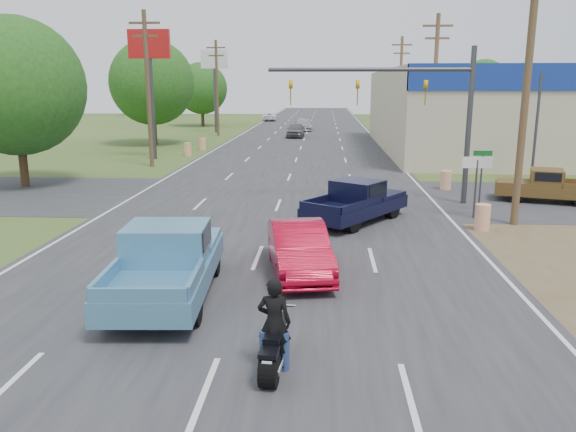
# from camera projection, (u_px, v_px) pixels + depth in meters

# --- Properties ---
(ground) EXTENTS (200.00, 200.00, 0.00)m
(ground) POSITION_uv_depth(u_px,v_px,m) (204.00, 393.00, 9.92)
(ground) COLOR #375220
(ground) RESTS_ON ground
(main_road) EXTENTS (15.00, 180.00, 0.02)m
(main_road) POSITION_uv_depth(u_px,v_px,m) (301.00, 148.00, 48.79)
(main_road) COLOR #2D2D30
(main_road) RESTS_ON ground
(cross_road) EXTENTS (120.00, 10.00, 0.02)m
(cross_road) POSITION_uv_depth(u_px,v_px,m) (282.00, 197.00, 27.41)
(cross_road) COLOR #2D2D30
(cross_road) RESTS_ON ground
(utility_pole_1) EXTENTS (2.00, 0.28, 10.00)m
(utility_pole_1) POSITION_uv_depth(u_px,v_px,m) (527.00, 85.00, 20.75)
(utility_pole_1) COLOR #4C3823
(utility_pole_1) RESTS_ON ground
(utility_pole_2) EXTENTS (2.00, 0.28, 10.00)m
(utility_pole_2) POSITION_uv_depth(u_px,v_px,m) (435.00, 85.00, 38.24)
(utility_pole_2) COLOR #4C3823
(utility_pole_2) RESTS_ON ground
(utility_pole_3) EXTENTS (2.00, 0.28, 10.00)m
(utility_pole_3) POSITION_uv_depth(u_px,v_px,m) (400.00, 86.00, 55.74)
(utility_pole_3) COLOR #4C3823
(utility_pole_3) RESTS_ON ground
(utility_pole_5) EXTENTS (2.00, 0.28, 10.00)m
(utility_pole_5) POSITION_uv_depth(u_px,v_px,m) (148.00, 85.00, 36.53)
(utility_pole_5) COLOR #4C3823
(utility_pole_5) RESTS_ON ground
(utility_pole_6) EXTENTS (2.00, 0.28, 10.00)m
(utility_pole_6) POSITION_uv_depth(u_px,v_px,m) (217.00, 86.00, 59.85)
(utility_pole_6) COLOR #4C3823
(utility_pole_6) RESTS_ON ground
(tree_0) EXTENTS (7.14, 7.14, 8.84)m
(tree_0) POSITION_uv_depth(u_px,v_px,m) (15.00, 86.00, 29.05)
(tree_0) COLOR #422D19
(tree_0) RESTS_ON ground
(tree_1) EXTENTS (7.56, 7.56, 9.36)m
(tree_1) POSITION_uv_depth(u_px,v_px,m) (152.00, 83.00, 50.33)
(tree_1) COLOR #422D19
(tree_1) RESTS_ON ground
(tree_2) EXTENTS (6.72, 6.72, 8.32)m
(tree_2) POSITION_uv_depth(u_px,v_px,m) (202.00, 88.00, 73.84)
(tree_2) COLOR #422D19
(tree_2) RESTS_ON ground
(tree_5) EXTENTS (7.98, 7.98, 9.88)m
(tree_5) POSITION_uv_depth(u_px,v_px,m) (484.00, 82.00, 99.03)
(tree_5) COLOR #422D19
(tree_5) RESTS_ON ground
(tree_6) EXTENTS (8.82, 8.82, 10.92)m
(tree_6) POSITION_uv_depth(u_px,v_px,m) (150.00, 79.00, 102.67)
(tree_6) COLOR #422D19
(tree_6) RESTS_ON ground
(barrel_0) EXTENTS (0.56, 0.56, 1.00)m
(barrel_0) POSITION_uv_depth(u_px,v_px,m) (482.00, 217.00, 20.97)
(barrel_0) COLOR orange
(barrel_0) RESTS_ON ground
(barrel_1) EXTENTS (0.56, 0.56, 1.00)m
(barrel_1) POSITION_uv_depth(u_px,v_px,m) (446.00, 180.00, 29.20)
(barrel_1) COLOR orange
(barrel_1) RESTS_ON ground
(barrel_2) EXTENTS (0.56, 0.56, 1.00)m
(barrel_2) POSITION_uv_depth(u_px,v_px,m) (188.00, 149.00, 43.39)
(barrel_2) COLOR orange
(barrel_2) RESTS_ON ground
(barrel_3) EXTENTS (0.56, 0.56, 1.00)m
(barrel_3) POSITION_uv_depth(u_px,v_px,m) (203.00, 144.00, 47.26)
(barrel_3) COLOR orange
(barrel_3) RESTS_ON ground
(pole_sign_left_near) EXTENTS (3.00, 0.35, 9.20)m
(pole_sign_left_near) POSITION_uv_depth(u_px,v_px,m) (150.00, 59.00, 40.06)
(pole_sign_left_near) COLOR #3F3F44
(pole_sign_left_near) RESTS_ON ground
(pole_sign_left_far) EXTENTS (3.00, 0.35, 9.20)m
(pole_sign_left_far) POSITION_uv_depth(u_px,v_px,m) (214.00, 69.00, 63.38)
(pole_sign_left_far) COLOR #3F3F44
(pole_sign_left_far) RESTS_ON ground
(lane_sign) EXTENTS (1.20, 0.08, 2.52)m
(lane_sign) POSITION_uv_depth(u_px,v_px,m) (477.00, 172.00, 22.58)
(lane_sign) COLOR #3F3F44
(lane_sign) RESTS_ON ground
(street_name_sign) EXTENTS (0.80, 0.08, 2.61)m
(street_name_sign) POSITION_uv_depth(u_px,v_px,m) (481.00, 174.00, 24.07)
(street_name_sign) COLOR #3F3F44
(street_name_sign) RESTS_ON ground
(signal_mast) EXTENTS (9.12, 0.40, 7.00)m
(signal_mast) POSITION_uv_depth(u_px,v_px,m) (410.00, 97.00, 24.99)
(signal_mast) COLOR #3F3F44
(signal_mast) RESTS_ON ground
(red_convertible) EXTENTS (2.26, 4.60, 1.45)m
(red_convertible) POSITION_uv_depth(u_px,v_px,m) (299.00, 249.00, 16.10)
(red_convertible) COLOR #B20822
(red_convertible) RESTS_ON ground
(motorcycle) EXTENTS (0.65, 2.11, 1.07)m
(motorcycle) POSITION_uv_depth(u_px,v_px,m) (274.00, 349.00, 10.57)
(motorcycle) COLOR black
(motorcycle) RESTS_ON ground
(rider) EXTENTS (0.67, 0.47, 1.76)m
(rider) POSITION_uv_depth(u_px,v_px,m) (274.00, 327.00, 10.53)
(rider) COLOR black
(rider) RESTS_ON ground
(blue_pickup) EXTENTS (2.55, 5.84, 1.89)m
(blue_pickup) POSITION_uv_depth(u_px,v_px,m) (168.00, 260.00, 14.35)
(blue_pickup) COLOR black
(blue_pickup) RESTS_ON ground
(navy_pickup) EXTENTS (4.49, 5.25, 1.67)m
(navy_pickup) POSITION_uv_depth(u_px,v_px,m) (358.00, 201.00, 22.25)
(navy_pickup) COLOR black
(navy_pickup) RESTS_ON ground
(brown_pickup) EXTENTS (4.94, 3.05, 1.53)m
(brown_pickup) POSITION_uv_depth(u_px,v_px,m) (545.00, 185.00, 26.09)
(brown_pickup) COLOR black
(brown_pickup) RESTS_ON ground
(distant_car_grey) EXTENTS (1.83, 4.42, 1.50)m
(distant_car_grey) POSITION_uv_depth(u_px,v_px,m) (296.00, 130.00, 58.89)
(distant_car_grey) COLOR #5D5D62
(distant_car_grey) RESTS_ON ground
(distant_car_silver) EXTENTS (2.15, 5.08, 1.46)m
(distant_car_silver) POSITION_uv_depth(u_px,v_px,m) (304.00, 124.00, 67.70)
(distant_car_silver) COLOR #ACACB1
(distant_car_silver) RESTS_ON ground
(distant_car_white) EXTENTS (2.51, 4.66, 1.24)m
(distant_car_white) POSITION_uv_depth(u_px,v_px,m) (269.00, 117.00, 86.39)
(distant_car_white) COLOR white
(distant_car_white) RESTS_ON ground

